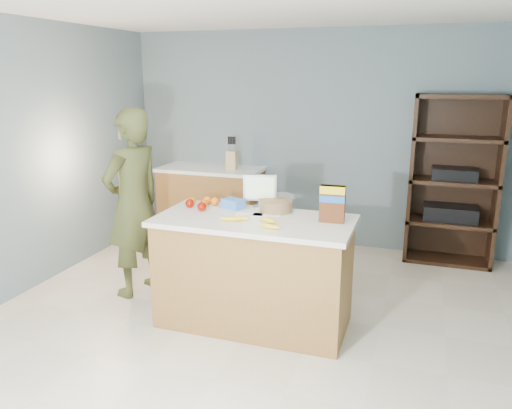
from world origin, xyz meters
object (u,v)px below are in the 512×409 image
(shelving_unit, at_px, (453,183))
(cereal_box, at_px, (332,201))
(person, at_px, (133,204))
(tv, at_px, (260,189))
(counter_peninsula, at_px, (254,276))

(shelving_unit, height_order, cereal_box, shelving_unit)
(person, height_order, tv, person)
(shelving_unit, bearing_deg, cereal_box, -115.95)
(shelving_unit, relative_size, tv, 6.38)
(counter_peninsula, relative_size, tv, 5.53)
(shelving_unit, relative_size, person, 1.05)
(shelving_unit, distance_m, person, 3.33)
(shelving_unit, height_order, tv, shelving_unit)
(person, height_order, cereal_box, person)
(shelving_unit, bearing_deg, person, -146.82)
(shelving_unit, xyz_separation_m, person, (-2.78, -1.82, -0.00))
(counter_peninsula, bearing_deg, tv, 100.38)
(counter_peninsula, height_order, shelving_unit, shelving_unit)
(cereal_box, bearing_deg, person, 175.74)
(tv, height_order, cereal_box, cereal_box)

